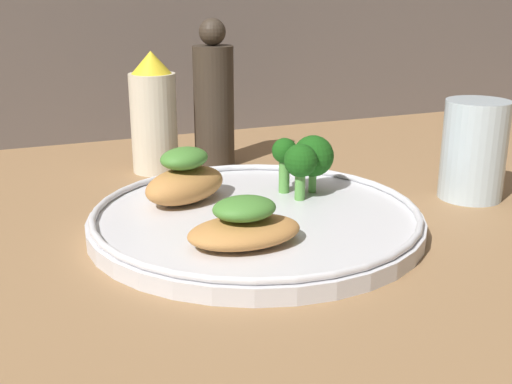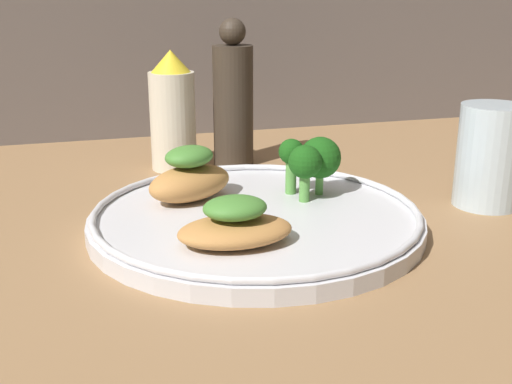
{
  "view_description": "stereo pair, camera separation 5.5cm",
  "coord_description": "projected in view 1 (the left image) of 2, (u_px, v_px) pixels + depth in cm",
  "views": [
    {
      "loc": [
        -19.81,
        -48.79,
        20.53
      ],
      "look_at": [
        0.0,
        0.0,
        3.4
      ],
      "focal_mm": 45.0,
      "sensor_mm": 36.0,
      "label": 1
    },
    {
      "loc": [
        -14.58,
        -50.6,
        20.53
      ],
      "look_at": [
        0.0,
        0.0,
        3.4
      ],
      "focal_mm": 45.0,
      "sensor_mm": 36.0,
      "label": 2
    }
  ],
  "objects": [
    {
      "name": "pepper_grinder",
      "position": [
        214.0,
        101.0,
        0.74
      ],
      "size": [
        4.68,
        4.68,
        16.94
      ],
      "color": "#382D23",
      "rests_on": "ground_plane"
    },
    {
      "name": "broccoli_bunch",
      "position": [
        305.0,
        158.0,
        0.6
      ],
      "size": [
        5.69,
        5.33,
        5.58
      ],
      "color": "#569942",
      "rests_on": "plate"
    },
    {
      "name": "plate",
      "position": [
        256.0,
        218.0,
        0.56
      ],
      "size": [
        29.13,
        29.13,
        2.0
      ],
      "color": "silver",
      "rests_on": "ground_plane"
    },
    {
      "name": "sauce_bottle",
      "position": [
        154.0,
        115.0,
        0.72
      ],
      "size": [
        5.21,
        5.21,
        13.6
      ],
      "color": "beige",
      "rests_on": "ground_plane"
    },
    {
      "name": "drinking_glass",
      "position": [
        474.0,
        150.0,
        0.63
      ],
      "size": [
        6.27,
        6.27,
        9.85
      ],
      "color": "silver",
      "rests_on": "ground_plane"
    },
    {
      "name": "grilled_meat_front",
      "position": [
        244.0,
        226.0,
        0.49
      ],
      "size": [
        9.04,
        5.77,
        3.81
      ],
      "color": "#BC7F42",
      "rests_on": "plate"
    },
    {
      "name": "ground_plane",
      "position": [
        256.0,
        234.0,
        0.57
      ],
      "size": [
        180.0,
        180.0,
        1.0
      ],
      "primitive_type": "cube",
      "color": "#936D47"
    },
    {
      "name": "grilled_meat_middle",
      "position": [
        185.0,
        180.0,
        0.58
      ],
      "size": [
        9.93,
        8.48,
        5.1
      ],
      "color": "#BC7F42",
      "rests_on": "plate"
    }
  ]
}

